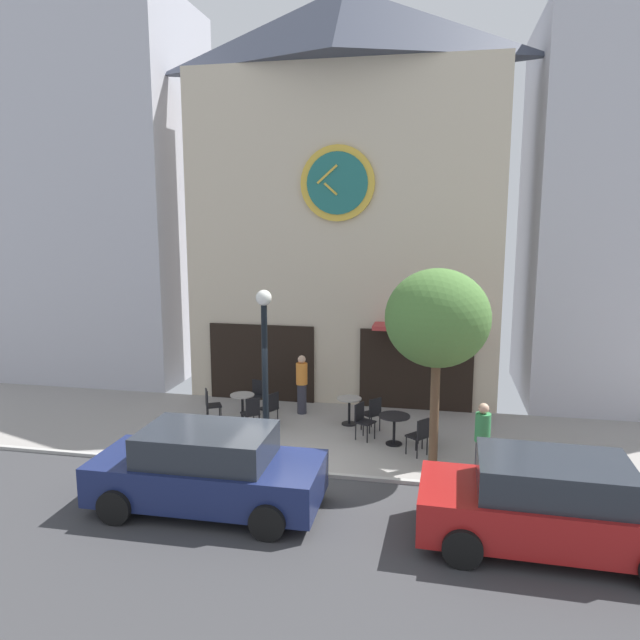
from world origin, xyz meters
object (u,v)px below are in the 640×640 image
at_px(cafe_chair_corner, 363,418).
at_px(cafe_chair_near_tree, 271,406).
at_px(pedestrian_orange, 302,384).
at_px(cafe_table_near_curb, 242,403).
at_px(cafe_chair_mid_row, 431,425).
at_px(cafe_chair_right_end, 251,411).
at_px(cafe_chair_by_entrance, 211,403).
at_px(street_tree, 437,319).
at_px(pedestrian_green, 482,441).
at_px(cafe_chair_under_awning, 373,412).
at_px(cafe_table_center_right, 349,406).
at_px(cafe_table_center_left, 394,423).
at_px(street_lamp, 265,371).
at_px(parked_car_red, 552,505).
at_px(cafe_chair_facing_street, 420,434).
at_px(cafe_chair_facing_wall, 256,393).
at_px(parked_car_navy, 208,469).

height_order(cafe_chair_corner, cafe_chair_near_tree, same).
height_order(cafe_chair_corner, pedestrian_orange, pedestrian_orange).
distance_m(cafe_table_near_curb, cafe_chair_mid_row, 5.08).
distance_m(cafe_chair_near_tree, pedestrian_orange, 1.32).
distance_m(cafe_chair_corner, cafe_chair_right_end, 2.87).
distance_m(cafe_chair_by_entrance, cafe_chair_near_tree, 1.67).
xyz_separation_m(street_tree, pedestrian_green, (1.00, -0.50, -2.45)).
bearing_deg(cafe_chair_under_awning, cafe_table_center_right, 148.43).
height_order(cafe_table_center_left, cafe_chair_corner, cafe_chair_corner).
xyz_separation_m(cafe_table_center_left, cafe_chair_under_awning, (-0.61, 0.79, -0.01)).
bearing_deg(pedestrian_green, cafe_chair_corner, 145.67).
relative_size(cafe_table_near_curb, pedestrian_green, 0.45).
distance_m(street_lamp, cafe_table_center_left, 3.41).
distance_m(cafe_chair_under_awning, pedestrian_green, 3.54).
xyz_separation_m(street_tree, cafe_chair_mid_row, (-0.07, 1.22, -2.78)).
height_order(street_tree, cafe_table_center_left, street_tree).
bearing_deg(cafe_chair_corner, street_lamp, -148.67).
xyz_separation_m(cafe_chair_under_awning, pedestrian_green, (2.55, -2.44, 0.33)).
distance_m(cafe_chair_corner, parked_car_red, 5.71).
bearing_deg(cafe_table_center_right, cafe_chair_right_end, -157.21).
bearing_deg(street_tree, cafe_chair_mid_row, 93.32).
bearing_deg(cafe_table_center_left, cafe_chair_mid_row, 4.68).
bearing_deg(cafe_chair_near_tree, cafe_chair_mid_row, -8.60).
distance_m(street_lamp, cafe_table_near_curb, 2.72).
bearing_deg(parked_car_red, cafe_chair_right_end, 146.62).
height_order(cafe_table_near_curb, cafe_chair_by_entrance, cafe_chair_by_entrance).
distance_m(pedestrian_green, parked_car_red, 2.66).
distance_m(cafe_table_center_left, cafe_chair_by_entrance, 5.01).
bearing_deg(cafe_table_near_curb, street_lamp, -57.63).
relative_size(cafe_chair_mid_row, cafe_chair_by_entrance, 1.00).
bearing_deg(pedestrian_orange, cafe_chair_facing_street, -36.06).
distance_m(cafe_chair_facing_wall, parked_car_navy, 5.72).
bearing_deg(cafe_chair_near_tree, cafe_table_center_left, -12.02).
bearing_deg(cafe_chair_facing_wall, cafe_chair_right_end, -77.26).
bearing_deg(cafe_chair_right_end, parked_car_red, -33.38).
bearing_deg(cafe_chair_right_end, cafe_chair_mid_row, -1.54).
relative_size(street_tree, pedestrian_green, 2.63).
distance_m(cafe_chair_near_tree, pedestrian_green, 5.75).
bearing_deg(cafe_chair_by_entrance, cafe_chair_under_awning, 1.63).
xyz_separation_m(cafe_chair_corner, cafe_chair_mid_row, (1.67, -0.15, 0.00)).
distance_m(cafe_table_center_right, cafe_chair_facing_wall, 2.80).
xyz_separation_m(cafe_table_near_curb, cafe_chair_near_tree, (0.84, -0.17, 0.02)).
height_order(street_lamp, parked_car_red, street_lamp).
height_order(street_tree, parked_car_navy, street_tree).
bearing_deg(pedestrian_green, cafe_table_near_curb, 157.45).
xyz_separation_m(cafe_table_center_left, cafe_chair_right_end, (-3.67, 0.19, -0.01)).
height_order(cafe_chair_facing_wall, cafe_chair_by_entrance, same).
xyz_separation_m(cafe_chair_under_awning, pedestrian_orange, (-2.11, 1.06, 0.33)).
bearing_deg(cafe_chair_under_awning, cafe_table_center_left, -52.24).
bearing_deg(cafe_table_near_curb, cafe_chair_facing_street, -17.17).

